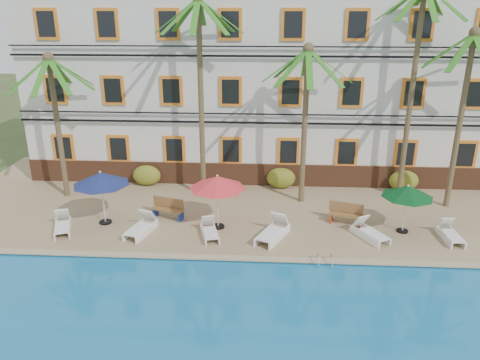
# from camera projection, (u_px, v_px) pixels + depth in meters

# --- Properties ---
(ground) EXTENTS (100.00, 100.00, 0.00)m
(ground) POSITION_uv_depth(u_px,v_px,m) (255.00, 253.00, 18.70)
(ground) COLOR #384C23
(ground) RESTS_ON ground
(pool_deck) EXTENTS (30.00, 12.00, 0.25)m
(pool_deck) POSITION_uv_depth(u_px,v_px,m) (258.00, 201.00, 23.33)
(pool_deck) COLOR tan
(pool_deck) RESTS_ON ground
(pool_coping) EXTENTS (30.00, 0.35, 0.06)m
(pool_coping) POSITION_uv_depth(u_px,v_px,m) (255.00, 259.00, 17.76)
(pool_coping) COLOR tan
(pool_coping) RESTS_ON pool_deck
(hotel_building) EXTENTS (25.40, 6.44, 10.22)m
(hotel_building) POSITION_uv_depth(u_px,v_px,m) (262.00, 80.00, 26.14)
(hotel_building) COLOR silver
(hotel_building) RESTS_ON pool_deck
(palm_a) EXTENTS (4.04, 4.04, 7.08)m
(palm_a) POSITION_uv_depth(u_px,v_px,m) (55.00, 106.00, 22.15)
(palm_a) COLOR brown
(palm_a) RESTS_ON pool_deck
(palm_b) EXTENTS (4.04, 4.04, 9.61)m
(palm_b) POSITION_uv_depth(u_px,v_px,m) (200.00, 75.00, 21.68)
(palm_b) COLOR brown
(palm_b) RESTS_ON pool_deck
(palm_c) EXTENTS (4.04, 4.04, 7.54)m
(palm_c) POSITION_uv_depth(u_px,v_px,m) (306.00, 104.00, 21.36)
(palm_c) COLOR brown
(palm_c) RESTS_ON pool_deck
(palm_d) EXTENTS (4.04, 4.04, 10.16)m
(palm_d) POSITION_uv_depth(u_px,v_px,m) (415.00, 68.00, 21.48)
(palm_d) COLOR brown
(palm_d) RESTS_ON pool_deck
(palm_e) EXTENTS (4.04, 4.04, 8.23)m
(palm_e) POSITION_uv_depth(u_px,v_px,m) (464.00, 97.00, 20.67)
(palm_e) COLOR brown
(palm_e) RESTS_ON pool_deck
(shrub_left) EXTENTS (1.50, 0.90, 1.10)m
(shrub_left) POSITION_uv_depth(u_px,v_px,m) (147.00, 175.00, 24.92)
(shrub_left) COLOR #2E601B
(shrub_left) RESTS_ON pool_deck
(shrub_mid) EXTENTS (1.50, 0.90, 1.10)m
(shrub_mid) POSITION_uv_depth(u_px,v_px,m) (281.00, 178.00, 24.52)
(shrub_mid) COLOR #2E601B
(shrub_mid) RESTS_ON pool_deck
(shrub_right) EXTENTS (1.50, 0.90, 1.10)m
(shrub_right) POSITION_uv_depth(u_px,v_px,m) (404.00, 181.00, 24.17)
(shrub_right) COLOR #2E601B
(shrub_right) RESTS_ON pool_deck
(umbrella_blue) EXTENTS (2.45, 2.45, 2.45)m
(umbrella_blue) POSITION_uv_depth(u_px,v_px,m) (101.00, 179.00, 20.02)
(umbrella_blue) COLOR black
(umbrella_blue) RESTS_ON pool_deck
(umbrella_red) EXTENTS (2.44, 2.44, 2.44)m
(umbrella_red) POSITION_uv_depth(u_px,v_px,m) (217.00, 183.00, 19.61)
(umbrella_red) COLOR black
(umbrella_red) RESTS_ON pool_deck
(umbrella_green) EXTENTS (2.15, 2.15, 2.16)m
(umbrella_green) POSITION_uv_depth(u_px,v_px,m) (408.00, 192.00, 19.31)
(umbrella_green) COLOR black
(umbrella_green) RESTS_ON pool_deck
(lounger_a) EXTENTS (1.22, 1.87, 0.83)m
(lounger_a) POSITION_uv_depth(u_px,v_px,m) (62.00, 225.00, 19.94)
(lounger_a) COLOR white
(lounger_a) RESTS_ON pool_deck
(lounger_b) EXTENTS (1.14, 1.98, 0.88)m
(lounger_b) POSITION_uv_depth(u_px,v_px,m) (141.00, 227.00, 19.73)
(lounger_b) COLOR white
(lounger_b) RESTS_ON pool_deck
(lounger_c) EXTENTS (1.01, 1.75, 0.78)m
(lounger_c) POSITION_uv_depth(u_px,v_px,m) (210.00, 231.00, 19.47)
(lounger_c) COLOR white
(lounger_c) RESTS_ON pool_deck
(lounger_d) EXTENTS (1.54, 2.16, 0.97)m
(lounger_d) POSITION_uv_depth(u_px,v_px,m) (273.00, 231.00, 19.28)
(lounger_d) COLOR white
(lounger_d) RESTS_ON pool_deck
(lounger_e) EXTENTS (1.45, 1.87, 0.85)m
(lounger_e) POSITION_uv_depth(u_px,v_px,m) (369.00, 232.00, 19.31)
(lounger_e) COLOR white
(lounger_e) RESTS_ON pool_deck
(lounger_f) EXTENTS (0.69, 1.71, 0.79)m
(lounger_f) POSITION_uv_depth(u_px,v_px,m) (450.00, 234.00, 19.21)
(lounger_f) COLOR white
(lounger_f) RESTS_ON pool_deck
(bench_left) EXTENTS (1.57, 0.89, 0.93)m
(bench_left) POSITION_uv_depth(u_px,v_px,m) (169.00, 208.00, 21.10)
(bench_left) COLOR olive
(bench_left) RESTS_ON pool_deck
(bench_right) EXTENTS (1.57, 0.88, 0.93)m
(bench_right) POSITION_uv_depth(u_px,v_px,m) (347.00, 213.00, 20.57)
(bench_right) COLOR olive
(bench_right) RESTS_ON pool_deck
(pool_ladder) EXTENTS (0.54, 0.74, 0.74)m
(pool_ladder) POSITION_uv_depth(u_px,v_px,m) (324.00, 263.00, 17.53)
(pool_ladder) COLOR silver
(pool_ladder) RESTS_ON ground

